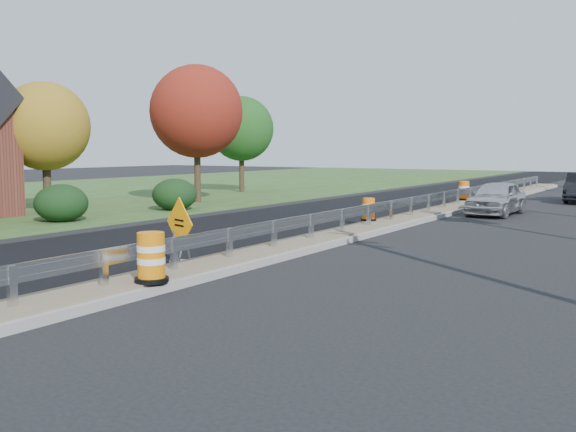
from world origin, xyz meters
The scene contains 15 objects.
ground centered at (0.00, 0.00, 0.00)m, with size 140.00×140.00×0.00m, color black.
grass_verge_near centered at (-24.00, 10.00, 0.01)m, with size 30.00×120.00×0.03m, color #2C4B20.
milled_overlay centered at (-4.40, 10.00, 0.01)m, with size 7.20×120.00×0.01m, color black.
median centered at (0.00, 8.00, 0.11)m, with size 1.60×55.00×0.23m.
guardrail centered at (0.00, 9.00, 0.73)m, with size 0.10×46.15×0.72m.
hedge_mid centered at (-11.50, 0.00, 0.76)m, with size 2.09×2.09×1.52m, color black.
hedge_north centered at (-11.00, 6.00, 0.76)m, with size 2.09×2.09×1.52m, color black.
tree_near_yellow centered at (-15.00, 2.00, 3.89)m, with size 3.96×3.96×5.88m.
tree_near_red centered at (-13.00, 10.00, 4.86)m, with size 4.95×4.95×7.35m.
tree_near_back centered at (-16.00, 18.00, 4.21)m, with size 4.29×4.29×6.37m.
caution_sign centered at (-0.90, -4.81, 0.44)m, with size 1.19×0.52×1.72m.
barrel_median_near centered at (0.55, -7.26, 0.71)m, with size 0.68×0.68×1.00m.
barrel_median_mid centered at (-0.55, 5.14, 0.63)m, with size 0.57×0.57×0.84m.
barrel_median_far centered at (-0.55, 16.66, 0.70)m, with size 0.67×0.67×0.98m.
car_silver centered at (2.30, 12.13, 0.75)m, with size 1.77×4.41×1.50m, color silver.
Camera 1 is at (9.70, -16.48, 2.90)m, focal length 40.00 mm.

